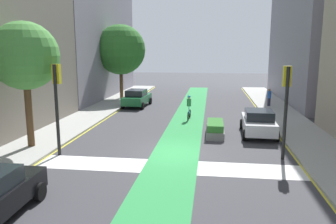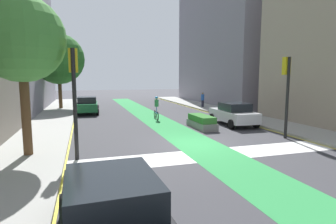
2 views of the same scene
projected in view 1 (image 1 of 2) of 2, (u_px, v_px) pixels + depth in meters
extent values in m
plane|color=#38383D|center=(172.00, 153.00, 16.86)|extent=(120.00, 120.00, 0.00)
cube|color=#2D8C47|center=(176.00, 153.00, 16.83)|extent=(2.40, 60.00, 0.01)
cube|color=silver|center=(167.00, 167.00, 14.91)|extent=(12.00, 1.80, 0.01)
cube|color=#9E9E99|center=(33.00, 146.00, 17.80)|extent=(3.00, 60.00, 0.15)
cube|color=yellow|center=(60.00, 149.00, 17.62)|extent=(0.16, 60.00, 0.01)
cube|color=#9E9E99|center=(328.00, 158.00, 15.88)|extent=(3.00, 60.00, 0.15)
cube|color=yellow|center=(295.00, 158.00, 16.09)|extent=(0.16, 60.00, 0.01)
cylinder|color=black|center=(285.00, 114.00, 15.53)|extent=(0.16, 0.16, 4.42)
cube|color=gold|center=(287.00, 76.00, 15.41)|extent=(0.35, 0.28, 0.95)
sphere|color=red|center=(287.00, 70.00, 15.49)|extent=(0.20, 0.20, 0.20)
sphere|color=#4C380C|center=(286.00, 76.00, 15.54)|extent=(0.20, 0.20, 0.20)
sphere|color=#0C3814|center=(286.00, 82.00, 15.60)|extent=(0.20, 0.20, 0.20)
cylinder|color=black|center=(57.00, 111.00, 16.19)|extent=(0.16, 0.16, 4.48)
cube|color=gold|center=(57.00, 74.00, 16.06)|extent=(0.35, 0.28, 0.95)
sphere|color=red|center=(57.00, 68.00, 16.14)|extent=(0.20, 0.20, 0.20)
sphere|color=#4C380C|center=(58.00, 74.00, 16.19)|extent=(0.20, 0.20, 0.20)
sphere|color=#0C3814|center=(58.00, 80.00, 16.25)|extent=(0.20, 0.20, 0.20)
cylinder|color=black|center=(40.00, 192.00, 11.50)|extent=(0.24, 0.65, 0.64)
cube|color=silver|center=(258.00, 124.00, 20.38)|extent=(1.93, 4.26, 0.70)
cube|color=black|center=(259.00, 115.00, 20.08)|extent=(1.66, 2.05, 0.55)
cylinder|color=black|center=(242.00, 124.00, 22.02)|extent=(0.24, 0.65, 0.64)
cylinder|color=black|center=(270.00, 125.00, 21.73)|extent=(0.24, 0.65, 0.64)
cylinder|color=black|center=(244.00, 135.00, 19.17)|extent=(0.24, 0.65, 0.64)
cylinder|color=black|center=(277.00, 136.00, 18.88)|extent=(0.24, 0.65, 0.64)
cube|color=#196033|center=(137.00, 99.00, 30.67)|extent=(2.00, 4.28, 0.70)
cube|color=black|center=(136.00, 93.00, 30.36)|extent=(1.70, 2.08, 0.55)
cylinder|color=black|center=(132.00, 100.00, 32.32)|extent=(0.25, 0.65, 0.64)
cylinder|color=black|center=(150.00, 101.00, 32.00)|extent=(0.25, 0.65, 0.64)
cylinder|color=black|center=(123.00, 105.00, 29.47)|extent=(0.25, 0.65, 0.64)
cylinder|color=black|center=(143.00, 106.00, 29.16)|extent=(0.25, 0.65, 0.64)
torus|color=black|center=(190.00, 114.00, 25.47)|extent=(0.10, 0.68, 0.68)
torus|color=black|center=(188.00, 116.00, 24.45)|extent=(0.10, 0.68, 0.68)
cylinder|color=#2672BF|center=(189.00, 113.00, 24.93)|extent=(0.12, 0.95, 0.06)
cylinder|color=#2672BF|center=(189.00, 109.00, 24.73)|extent=(0.05, 0.05, 0.50)
cylinder|color=#338C4C|center=(189.00, 102.00, 24.63)|extent=(0.32, 0.32, 0.55)
sphere|color=beige|center=(189.00, 97.00, 24.56)|extent=(0.22, 0.22, 0.22)
sphere|color=#268CCC|center=(189.00, 97.00, 24.56)|extent=(0.23, 0.23, 0.23)
cylinder|color=#262638|center=(269.00, 102.00, 30.11)|extent=(0.28, 0.28, 0.71)
cylinder|color=#2659B2|center=(269.00, 95.00, 29.99)|extent=(0.34, 0.34, 0.63)
sphere|color=#8C6647|center=(270.00, 90.00, 29.91)|extent=(0.21, 0.21, 0.21)
cylinder|color=brown|center=(29.00, 113.00, 17.29)|extent=(0.36, 0.36, 3.50)
sphere|color=#478C3D|center=(25.00, 56.00, 16.75)|extent=(3.45, 3.45, 3.45)
cylinder|color=brown|center=(121.00, 83.00, 34.85)|extent=(0.36, 0.36, 3.23)
sphere|color=#2D6B28|center=(121.00, 50.00, 34.23)|extent=(5.13, 5.13, 5.13)
cube|color=slate|center=(215.00, 132.00, 20.32)|extent=(1.06, 2.80, 0.45)
cube|color=#33722D|center=(215.00, 125.00, 20.24)|extent=(0.95, 2.52, 0.40)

